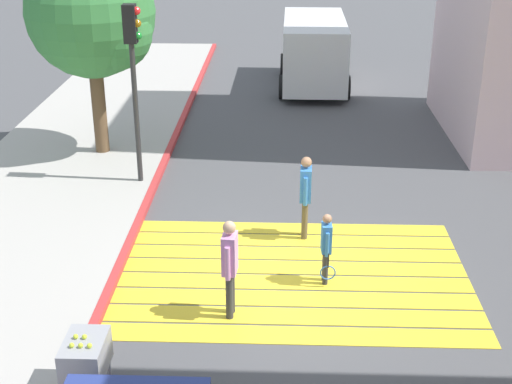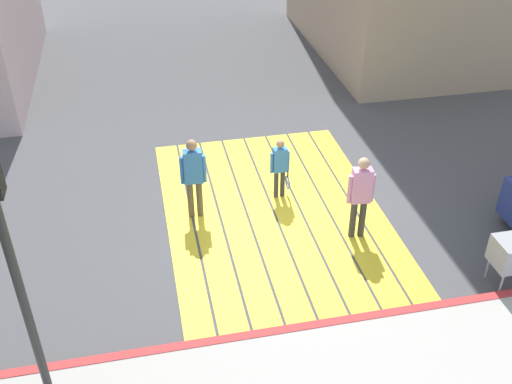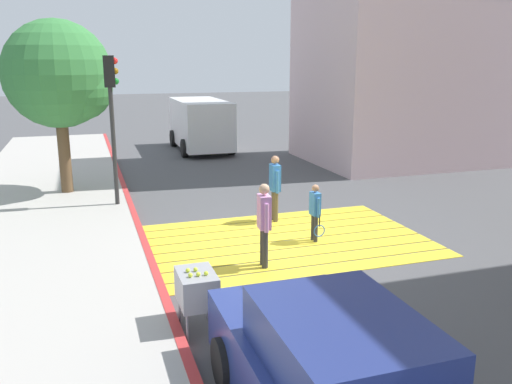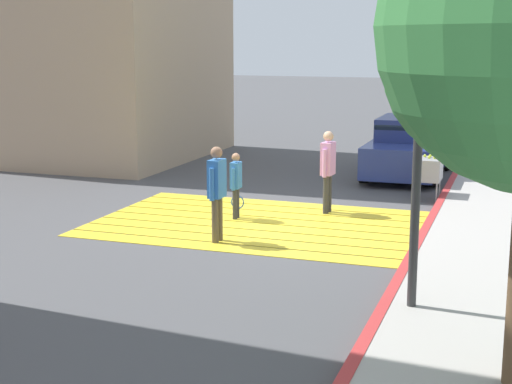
{
  "view_description": "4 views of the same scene",
  "coord_description": "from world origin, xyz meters",
  "px_view_note": "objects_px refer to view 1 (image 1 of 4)",
  "views": [
    {
      "loc": [
        -0.28,
        -11.49,
        6.64
      ],
      "look_at": [
        -0.73,
        0.98,
        1.24
      ],
      "focal_mm": 50.14,
      "sensor_mm": 36.0,
      "label": 1
    },
    {
      "loc": [
        -9.69,
        2.44,
        7.19
      ],
      "look_at": [
        -0.68,
        0.52,
        1.03
      ],
      "focal_mm": 42.36,
      "sensor_mm": 36.0,
      "label": 2
    },
    {
      "loc": [
        -4.38,
        -10.98,
        4.08
      ],
      "look_at": [
        -0.49,
        0.93,
        0.99
      ],
      "focal_mm": 37.19,
      "sensor_mm": 36.0,
      "label": 3
    },
    {
      "loc": [
        -4.84,
        14.02,
        3.6
      ],
      "look_at": [
        -0.07,
        0.32,
        0.71
      ],
      "focal_mm": 53.82,
      "sensor_mm": 36.0,
      "label": 4
    }
  ],
  "objects_px": {
    "traffic_light_corner": "(133,59)",
    "pedestrian_child_with_racket": "(326,245)",
    "pedestrian_adult_lead": "(306,191)",
    "street_tree": "(95,17)",
    "van_down_street": "(314,51)",
    "pedestrian_adult_trailing": "(230,262)",
    "tennis_ball_cart": "(85,356)"
  },
  "relations": [
    {
      "from": "pedestrian_adult_trailing",
      "to": "pedestrian_adult_lead",
      "type": "bearing_deg",
      "value": 66.02
    },
    {
      "from": "street_tree",
      "to": "pedestrian_adult_lead",
      "type": "relative_size",
      "value": 3.06
    },
    {
      "from": "tennis_ball_cart",
      "to": "pedestrian_adult_lead",
      "type": "xyz_separation_m",
      "value": [
        3.14,
        5.08,
        0.32
      ]
    },
    {
      "from": "van_down_street",
      "to": "pedestrian_adult_lead",
      "type": "height_order",
      "value": "van_down_street"
    },
    {
      "from": "street_tree",
      "to": "tennis_ball_cart",
      "type": "distance_m",
      "value": 10.27
    },
    {
      "from": "pedestrian_adult_lead",
      "to": "pedestrian_adult_trailing",
      "type": "xyz_separation_m",
      "value": [
        -1.31,
        -2.93,
        -0.0
      ]
    },
    {
      "from": "tennis_ball_cart",
      "to": "pedestrian_adult_trailing",
      "type": "relative_size",
      "value": 0.59
    },
    {
      "from": "van_down_street",
      "to": "street_tree",
      "type": "xyz_separation_m",
      "value": [
        -5.73,
        -7.25,
        2.35
      ]
    },
    {
      "from": "van_down_street",
      "to": "pedestrian_adult_lead",
      "type": "xyz_separation_m",
      "value": [
        -0.61,
        -11.81,
        -0.26
      ]
    },
    {
      "from": "van_down_street",
      "to": "traffic_light_corner",
      "type": "xyz_separation_m",
      "value": [
        -4.43,
        -9.21,
        1.76
      ]
    },
    {
      "from": "traffic_light_corner",
      "to": "pedestrian_adult_trailing",
      "type": "distance_m",
      "value": 6.41
    },
    {
      "from": "traffic_light_corner",
      "to": "pedestrian_adult_trailing",
      "type": "xyz_separation_m",
      "value": [
        2.51,
        -5.54,
        -2.02
      ]
    },
    {
      "from": "traffic_light_corner",
      "to": "street_tree",
      "type": "xyz_separation_m",
      "value": [
        -1.3,
        1.96,
        0.59
      ]
    },
    {
      "from": "traffic_light_corner",
      "to": "pedestrian_child_with_racket",
      "type": "distance_m",
      "value": 6.47
    },
    {
      "from": "street_tree",
      "to": "pedestrian_adult_trailing",
      "type": "height_order",
      "value": "street_tree"
    },
    {
      "from": "pedestrian_adult_lead",
      "to": "traffic_light_corner",
      "type": "bearing_deg",
      "value": 145.71
    },
    {
      "from": "tennis_ball_cart",
      "to": "van_down_street",
      "type": "bearing_deg",
      "value": 77.49
    },
    {
      "from": "traffic_light_corner",
      "to": "pedestrian_adult_lead",
      "type": "xyz_separation_m",
      "value": [
        3.82,
        -2.6,
        -2.02
      ]
    },
    {
      "from": "van_down_street",
      "to": "tennis_ball_cart",
      "type": "xyz_separation_m",
      "value": [
        -3.75,
        -16.9,
        -0.58
      ]
    },
    {
      "from": "traffic_light_corner",
      "to": "tennis_ball_cart",
      "type": "distance_m",
      "value": 8.06
    },
    {
      "from": "van_down_street",
      "to": "tennis_ball_cart",
      "type": "bearing_deg",
      "value": -102.51
    },
    {
      "from": "tennis_ball_cart",
      "to": "pedestrian_adult_lead",
      "type": "bearing_deg",
      "value": 58.31
    },
    {
      "from": "van_down_street",
      "to": "pedestrian_adult_lead",
      "type": "distance_m",
      "value": 11.83
    },
    {
      "from": "van_down_street",
      "to": "pedestrian_adult_trailing",
      "type": "relative_size",
      "value": 3.01
    },
    {
      "from": "pedestrian_adult_lead",
      "to": "tennis_ball_cart",
      "type": "bearing_deg",
      "value": -121.69
    },
    {
      "from": "van_down_street",
      "to": "traffic_light_corner",
      "type": "bearing_deg",
      "value": -115.68
    },
    {
      "from": "street_tree",
      "to": "pedestrian_adult_trailing",
      "type": "relative_size",
      "value": 3.06
    },
    {
      "from": "pedestrian_adult_trailing",
      "to": "tennis_ball_cart",
      "type": "bearing_deg",
      "value": -130.46
    },
    {
      "from": "street_tree",
      "to": "pedestrian_child_with_racket",
      "type": "distance_m",
      "value": 8.86
    },
    {
      "from": "traffic_light_corner",
      "to": "street_tree",
      "type": "relative_size",
      "value": 0.8
    },
    {
      "from": "traffic_light_corner",
      "to": "van_down_street",
      "type": "bearing_deg",
      "value": 64.32
    },
    {
      "from": "street_tree",
      "to": "pedestrian_child_with_racket",
      "type": "bearing_deg",
      "value": -49.54
    }
  ]
}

